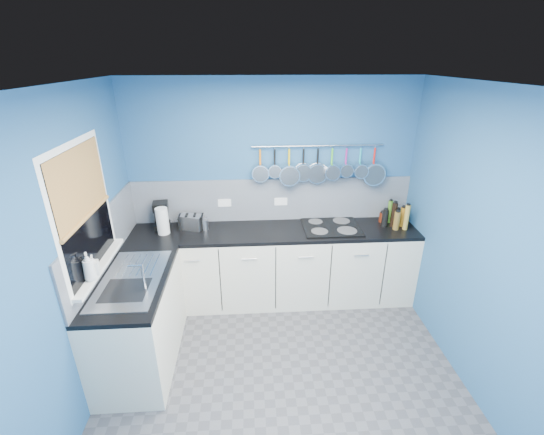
{
  "coord_description": "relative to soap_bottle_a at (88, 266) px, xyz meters",
  "views": [
    {
      "loc": [
        -0.26,
        -2.47,
        2.67
      ],
      "look_at": [
        -0.05,
        0.75,
        1.25
      ],
      "focal_mm": 24.21,
      "sensor_mm": 36.0,
      "label": 1
    }
  ],
  "objects": [
    {
      "name": "floor",
      "position": [
        1.53,
        -0.08,
        -1.18
      ],
      "size": [
        3.2,
        3.0,
        0.02
      ],
      "primitive_type": "cube",
      "color": "#47474C",
      "rests_on": "ground"
    },
    {
      "name": "ceiling",
      "position": [
        1.53,
        -0.08,
        1.34
      ],
      "size": [
        3.2,
        3.0,
        0.02
      ],
      "primitive_type": "cube",
      "color": "white",
      "rests_on": "ground"
    },
    {
      "name": "wall_back",
      "position": [
        1.53,
        1.43,
        0.08
      ],
      "size": [
        3.2,
        0.02,
        2.5
      ],
      "primitive_type": "cube",
      "color": "#245381",
      "rests_on": "ground"
    },
    {
      "name": "wall_left",
      "position": [
        -0.08,
        -0.08,
        0.08
      ],
      "size": [
        0.02,
        3.0,
        2.5
      ],
      "primitive_type": "cube",
      "color": "#245381",
      "rests_on": "ground"
    },
    {
      "name": "wall_right",
      "position": [
        3.14,
        -0.08,
        0.08
      ],
      "size": [
        0.02,
        3.0,
        2.5
      ],
      "primitive_type": "cube",
      "color": "#245381",
      "rests_on": "ground"
    },
    {
      "name": "backsplash_back",
      "position": [
        1.53,
        1.41,
        -0.02
      ],
      "size": [
        3.2,
        0.02,
        0.5
      ],
      "primitive_type": "cube",
      "color": "gray",
      "rests_on": "wall_back"
    },
    {
      "name": "backsplash_left",
      "position": [
        -0.06,
        0.52,
        -0.02
      ],
      "size": [
        0.02,
        1.8,
        0.5
      ],
      "primitive_type": "cube",
      "color": "gray",
      "rests_on": "wall_left"
    },
    {
      "name": "cabinet_run_back",
      "position": [
        1.53,
        1.12,
        -0.74
      ],
      "size": [
        3.2,
        0.6,
        0.86
      ],
      "primitive_type": "cube",
      "color": "beige",
      "rests_on": "ground"
    },
    {
      "name": "worktop_back",
      "position": [
        1.53,
        1.12,
        -0.29
      ],
      "size": [
        3.2,
        0.6,
        0.04
      ],
      "primitive_type": "cube",
      "color": "black",
      "rests_on": "cabinet_run_back"
    },
    {
      "name": "cabinet_run_left",
      "position": [
        0.23,
        0.22,
        -0.74
      ],
      "size": [
        0.6,
        1.2,
        0.86
      ],
      "primitive_type": "cube",
      "color": "beige",
      "rests_on": "ground"
    },
    {
      "name": "worktop_left",
      "position": [
        0.23,
        0.22,
        -0.29
      ],
      "size": [
        0.6,
        1.2,
        0.04
      ],
      "primitive_type": "cube",
      "color": "black",
      "rests_on": "cabinet_run_left"
    },
    {
      "name": "window_frame",
      "position": [
        -0.05,
        0.22,
        0.38
      ],
      "size": [
        0.01,
        1.0,
        1.1
      ],
      "primitive_type": "cube",
      "color": "white",
      "rests_on": "wall_left"
    },
    {
      "name": "window_glass",
      "position": [
        -0.04,
        0.22,
        0.38
      ],
      "size": [
        0.01,
        0.9,
        1.0
      ],
      "primitive_type": "cube",
      "color": "black",
      "rests_on": "wall_left"
    },
    {
      "name": "bamboo_blind",
      "position": [
        -0.03,
        0.22,
        0.61
      ],
      "size": [
        0.01,
        0.9,
        0.55
      ],
      "primitive_type": "cube",
      "color": "#B3753B",
      "rests_on": "wall_left"
    },
    {
      "name": "window_sill",
      "position": [
        -0.02,
        0.22,
        -0.13
      ],
      "size": [
        0.1,
        0.98,
        0.03
      ],
      "primitive_type": "cube",
      "color": "white",
      "rests_on": "wall_left"
    },
    {
      "name": "sink_unit",
      "position": [
        0.23,
        0.22,
        -0.27
      ],
      "size": [
        0.5,
        0.95,
        0.01
      ],
      "primitive_type": "cube",
      "color": "silver",
      "rests_on": "worktop_left"
    },
    {
      "name": "mixer_tap",
      "position": [
        0.39,
        0.04,
        -0.14
      ],
      "size": [
        0.12,
        0.08,
        0.26
      ],
      "primitive_type": null,
      "color": "silver",
      "rests_on": "worktop_left"
    },
    {
      "name": "socket_left",
      "position": [
        0.98,
        1.4,
        -0.04
      ],
      "size": [
        0.15,
        0.01,
        0.09
      ],
      "primitive_type": "cube",
      "color": "white",
      "rests_on": "backsplash_back"
    },
    {
      "name": "socket_right",
      "position": [
        1.63,
        1.4,
        -0.04
      ],
      "size": [
        0.15,
        0.01,
        0.09
      ],
      "primitive_type": "cube",
      "color": "white",
      "rests_on": "backsplash_back"
    },
    {
      "name": "pot_rail",
      "position": [
        2.03,
        1.37,
        0.61
      ],
      "size": [
        1.45,
        0.02,
        0.02
      ],
      "primitive_type": "cylinder",
      "rotation": [
        0.0,
        1.57,
        0.0
      ],
      "color": "silver",
      "rests_on": "wall_back"
    },
    {
      "name": "soap_bottle_a",
      "position": [
        0.0,
        0.0,
        0.0
      ],
      "size": [
        0.12,
        0.12,
        0.24
      ],
      "primitive_type": "imported",
      "rotation": [
        0.0,
        0.0,
        0.42
      ],
      "color": "white",
      "rests_on": "window_sill"
    },
    {
      "name": "soap_bottle_b",
      "position": [
        0.0,
        0.08,
        -0.03
      ],
      "size": [
        0.1,
        0.1,
        0.17
      ],
      "primitive_type": "imported",
      "rotation": [
        0.0,
        0.0,
        0.26
      ],
      "color": "white",
      "rests_on": "window_sill"
    },
    {
      "name": "paper_towel",
      "position": [
        0.33,
        1.12,
        -0.12
      ],
      "size": [
        0.17,
        0.17,
        0.29
      ],
      "primitive_type": "cylinder",
      "rotation": [
        0.0,
        0.0,
        -0.34
      ],
      "color": "white",
      "rests_on": "worktop_back"
    },
    {
      "name": "coffee_maker",
      "position": [
        0.28,
        1.26,
        -0.12
      ],
      "size": [
        0.19,
        0.21,
        0.3
      ],
      "primitive_type": null,
      "rotation": [
        0.0,
        0.0,
        0.14
      ],
      "color": "black",
      "rests_on": "worktop_back"
    },
    {
      "name": "toaster",
      "position": [
        0.61,
        1.22,
        -0.19
      ],
      "size": [
        0.28,
        0.21,
        0.16
      ],
      "primitive_type": "cube",
      "rotation": [
        0.0,
        0.0,
        -0.31
      ],
      "color": "silver",
      "rests_on": "worktop_back"
    },
    {
      "name": "canister",
      "position": [
        0.76,
        1.19,
        -0.21
      ],
      "size": [
        0.1,
        0.1,
        0.12
      ],
      "primitive_type": "cylinder",
      "rotation": [
        0.0,
        0.0,
        -0.2
      ],
      "color": "silver",
      "rests_on": "worktop_back"
    },
    {
      "name": "hob",
      "position": [
        2.18,
        1.16,
        -0.26
      ],
      "size": [
        0.63,
        0.56,
        0.01
      ],
      "primitive_type": "cube",
      "color": "black",
      "rests_on": "worktop_back"
    },
    {
      "name": "pan_0",
      "position": [
        1.4,
        1.36,
        0.42
      ],
      "size": [
        0.19,
        0.09,
        0.38
      ],
      "primitive_type": null,
      "color": "silver",
      "rests_on": "pot_rail"
    },
    {
      "name": "pan_1",
      "position": [
        1.55,
        1.36,
        0.44
      ],
      "size": [
        0.15,
        0.08,
        0.34
      ],
      "primitive_type": null,
      "color": "silver",
      "rests_on": "pot_rail"
    },
    {
      "name": "pan_2",
      "position": [
        1.71,
        1.36,
        0.4
      ],
      "size": [
        0.23,
        0.12,
        0.42
      ],
      "primitive_type": null,
      "color": "silver",
      "rests_on": "pot_rail"
    },
    {
      "name": "pan_3",
      "position": [
        1.87,
        1.36,
        0.41
      ],
      "size": [
        0.2,
        0.06,
        0.39
      ],
      "primitive_type": null,
      "color": "silver",
      "rests_on": "pot_rail"
    },
    {
      "name": "pan_4",
      "position": [
        2.03,
        1.36,
        0.4
      ],
      "size": [
        0.23,
        0.06,
        0.42
      ],
      "primitive_type": null,
      "color": "silver",
      "rests_on": "pot_rail"
    },
    {
      "name": "pan_5",
      "position": [
        2.19,
        1.36,
        0.43
      ],
      "size": [
        0.18,
        0.12,
        0.37
      ],
      "primitive_type": null,
      "color": "silver",
      "rests_on": "pot_rail"
    },
    {
      "name": "pan_6",
      "position": [
        2.35,
        1.36,
        0.44
      ],
      "size": [
        0.15,
        0.1,
        0.34
      ],
      "primitive_type": null,
      "color": "silver",
      "rests_on": "pot_rail"
    },
    {
      "name": "pan_7",
      "position": [
        2.51,
        1.36,
        0.44
      ],
      "size": [
        0.16,
        0.13,
        0.35
      ],
      "primitive_type": null,
      "color": "silver",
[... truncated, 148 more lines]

